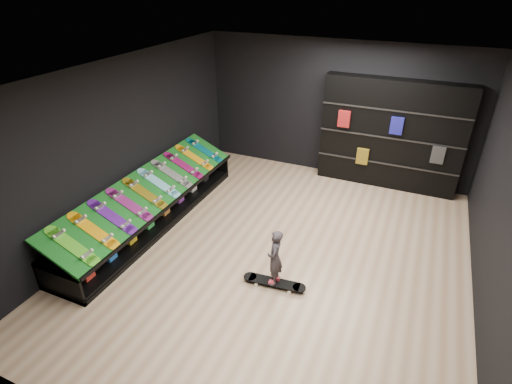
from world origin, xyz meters
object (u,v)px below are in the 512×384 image
at_px(display_rack, 153,210).
at_px(back_shelving, 391,135).
at_px(child, 275,267).
at_px(floor_skateboard, 274,284).

distance_m(display_rack, back_shelving, 5.13).
bearing_deg(child, floor_skateboard, 0.00).
xyz_separation_m(back_shelving, child, (-1.03, -4.07, -0.81)).
xyz_separation_m(display_rack, back_shelving, (3.80, 3.32, 0.92)).
relative_size(floor_skateboard, child, 1.79).
distance_m(back_shelving, floor_skateboard, 4.35).
height_order(display_rack, child, child).
height_order(back_shelving, floor_skateboard, back_shelving).
bearing_deg(child, back_shelving, 152.85).
bearing_deg(display_rack, floor_skateboard, -15.19).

